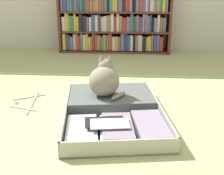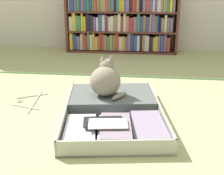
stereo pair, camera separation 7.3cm
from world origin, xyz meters
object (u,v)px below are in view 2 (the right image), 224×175
object	(u,v)px
bookshelf	(121,22)
clothes_hanger	(30,101)
open_suitcase	(114,109)
black_cat	(106,80)

from	to	relation	value
bookshelf	clothes_hanger	xyz separation A→B (m)	(-0.50, -1.83, -0.37)
open_suitcase	black_cat	xyz separation A→B (m)	(-0.07, 0.13, 0.16)
black_cat	clothes_hanger	distance (m)	0.60
bookshelf	black_cat	size ratio (longest dim) A/B	5.01
bookshelf	open_suitcase	bearing A→B (deg)	-86.24
bookshelf	black_cat	distance (m)	1.87
clothes_hanger	black_cat	bearing A→B (deg)	-3.46
black_cat	clothes_hanger	size ratio (longest dim) A/B	0.64
black_cat	clothes_hanger	world-z (taller)	black_cat
bookshelf	open_suitcase	xyz separation A→B (m)	(0.13, -1.99, -0.33)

